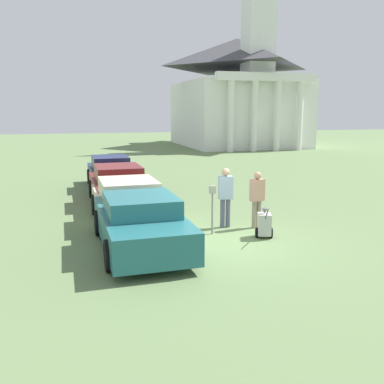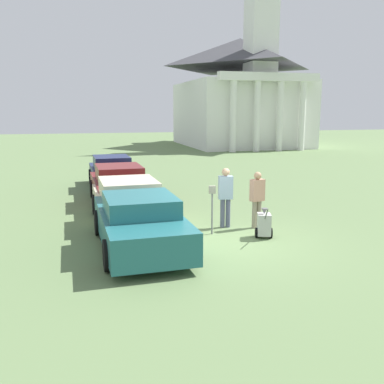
# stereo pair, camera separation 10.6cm
# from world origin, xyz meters

# --- Properties ---
(ground_plane) EXTENTS (120.00, 120.00, 0.00)m
(ground_plane) POSITION_xyz_m (0.00, 0.00, 0.00)
(ground_plane) COLOR #607A4C
(parked_car_teal) EXTENTS (2.17, 4.76, 1.41)m
(parked_car_teal) POSITION_xyz_m (-2.27, 0.21, 0.67)
(parked_car_teal) COLOR #23666B
(parked_car_teal) RESTS_ON ground_plane
(parked_car_cream) EXTENTS (2.12, 4.92, 1.42)m
(parked_car_cream) POSITION_xyz_m (-2.27, 2.71, 0.66)
(parked_car_cream) COLOR beige
(parked_car_cream) RESTS_ON ground_plane
(parked_car_maroon) EXTENTS (2.08, 4.91, 1.49)m
(parked_car_maroon) POSITION_xyz_m (-2.27, 5.75, 0.69)
(parked_car_maroon) COLOR maroon
(parked_car_maroon) RESTS_ON ground_plane
(parked_car_navy) EXTENTS (1.98, 4.65, 1.48)m
(parked_car_navy) POSITION_xyz_m (-2.27, 9.25, 0.69)
(parked_car_navy) COLOR #19234C
(parked_car_navy) RESTS_ON ground_plane
(parking_meter) EXTENTS (0.18, 0.09, 1.41)m
(parking_meter) POSITION_xyz_m (-0.08, 0.92, 0.98)
(parking_meter) COLOR slate
(parking_meter) RESTS_ON ground_plane
(person_worker) EXTENTS (0.45, 0.28, 1.82)m
(person_worker) POSITION_xyz_m (0.53, 1.52, 1.05)
(person_worker) COLOR #515670
(person_worker) RESTS_ON ground_plane
(person_supervisor) EXTENTS (0.46, 0.30, 1.71)m
(person_supervisor) POSITION_xyz_m (1.43, 1.22, 0.98)
(person_supervisor) COLOR gray
(person_supervisor) RESTS_ON ground_plane
(equipment_cart) EXTENTS (0.53, 1.00, 1.00)m
(equipment_cart) POSITION_xyz_m (1.21, 0.20, 0.39)
(equipment_cart) COLOR #B2B2AD
(equipment_cart) RESTS_ON ground_plane
(church) EXTENTS (11.09, 14.17, 20.74)m
(church) POSITION_xyz_m (12.45, 31.05, 5.60)
(church) COLOR white
(church) RESTS_ON ground_plane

